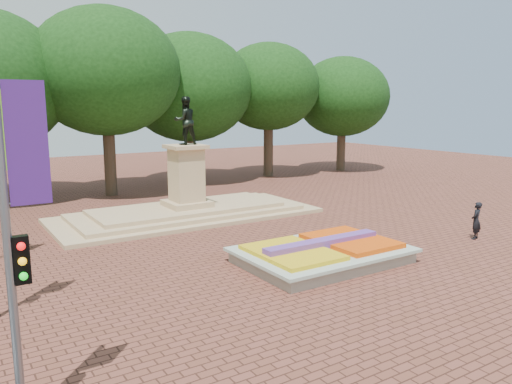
{
  "coord_description": "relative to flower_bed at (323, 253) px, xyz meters",
  "views": [
    {
      "loc": [
        -11.13,
        -16.11,
        5.97
      ],
      "look_at": [
        0.55,
        2.0,
        2.2
      ],
      "focal_mm": 35.0,
      "sensor_mm": 36.0,
      "label": 1
    }
  ],
  "objects": [
    {
      "name": "ground",
      "position": [
        -1.03,
        2.0,
        -0.38
      ],
      "size": [
        90.0,
        90.0,
        0.0
      ],
      "primitive_type": "plane",
      "color": "brown",
      "rests_on": "ground"
    },
    {
      "name": "flower_bed",
      "position": [
        0.0,
        0.0,
        0.0
      ],
      "size": [
        6.3,
        4.3,
        0.91
      ],
      "color": "gray",
      "rests_on": "ground"
    },
    {
      "name": "monument",
      "position": [
        -1.03,
        10.0,
        0.5
      ],
      "size": [
        14.0,
        6.0,
        6.4
      ],
      "color": "tan",
      "rests_on": "ground"
    },
    {
      "name": "tree_row_back",
      "position": [
        1.31,
        20.0,
        6.29
      ],
      "size": [
        44.8,
        8.8,
        10.43
      ],
      "color": "#34281C",
      "rests_on": "ground"
    },
    {
      "name": "pedestrian",
      "position": [
        7.97,
        -1.14,
        0.47
      ],
      "size": [
        0.72,
        0.6,
        1.69
      ],
      "primitive_type": "imported",
      "rotation": [
        0.0,
        0.0,
        3.52
      ],
      "color": "black",
      "rests_on": "ground"
    }
  ]
}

